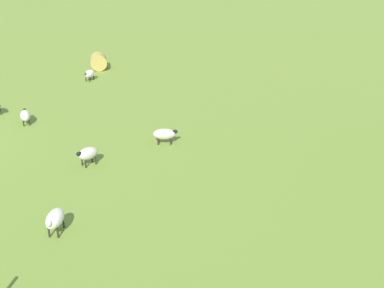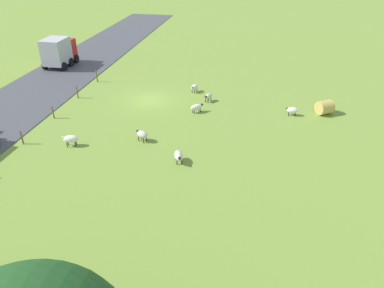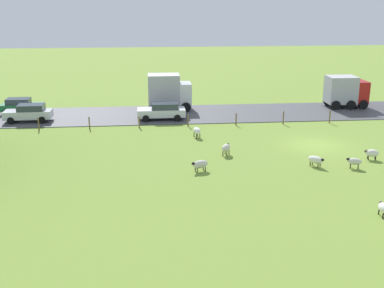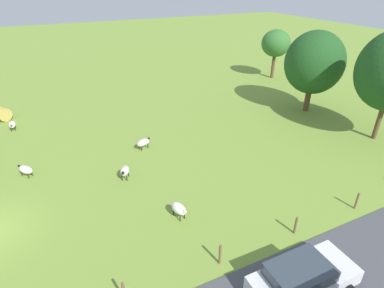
{
  "view_description": "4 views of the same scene",
  "coord_description": "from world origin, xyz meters",
  "px_view_note": "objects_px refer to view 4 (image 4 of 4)",
  "views": [
    {
      "loc": [
        14.34,
        18.41,
        9.76
      ],
      "look_at": [
        -2.85,
        12.12,
        1.3
      ],
      "focal_mm": 44.14,
      "sensor_mm": 36.0,
      "label": 1
    },
    {
      "loc": [
        -9.97,
        30.0,
        13.47
      ],
      "look_at": [
        -5.99,
        9.63,
        1.39
      ],
      "focal_mm": 33.81,
      "sensor_mm": 36.0,
      "label": 2
    },
    {
      "loc": [
        -35.53,
        13.25,
        11.28
      ],
      "look_at": [
        -4.68,
        10.38,
        1.82
      ],
      "focal_mm": 45.12,
      "sensor_mm": 36.0,
      "label": 3
    },
    {
      "loc": [
        15.18,
        4.23,
        11.71
      ],
      "look_at": [
        -1.81,
        12.37,
        1.41
      ],
      "focal_mm": 29.19,
      "sensor_mm": 36.0,
      "label": 4
    }
  ],
  "objects_px": {
    "tree_2": "(314,63)",
    "sheep_0": "(179,209)",
    "sheep_4": "(143,142)",
    "tree_1": "(276,43)",
    "sheep_1": "(125,171)",
    "sheep_6": "(25,170)",
    "hay_bale_0": "(2,114)",
    "sheep_5": "(12,125)",
    "car_3": "(302,278)"
  },
  "relations": [
    {
      "from": "hay_bale_0",
      "to": "car_3",
      "type": "xyz_separation_m",
      "value": [
        25.2,
        11.94,
        0.29
      ]
    },
    {
      "from": "sheep_0",
      "to": "sheep_4",
      "type": "relative_size",
      "value": 0.97
    },
    {
      "from": "sheep_4",
      "to": "sheep_5",
      "type": "relative_size",
      "value": 1.17
    },
    {
      "from": "sheep_4",
      "to": "car_3",
      "type": "height_order",
      "value": "car_3"
    },
    {
      "from": "sheep_0",
      "to": "car_3",
      "type": "xyz_separation_m",
      "value": [
        6.4,
        2.68,
        0.31
      ]
    },
    {
      "from": "sheep_1",
      "to": "car_3",
      "type": "relative_size",
      "value": 0.24
    },
    {
      "from": "sheep_4",
      "to": "hay_bale_0",
      "type": "distance_m",
      "value": 14.5
    },
    {
      "from": "sheep_5",
      "to": "tree_1",
      "type": "xyz_separation_m",
      "value": [
        -2.77,
        29.56,
        3.76
      ]
    },
    {
      "from": "sheep_1",
      "to": "hay_bale_0",
      "type": "xyz_separation_m",
      "value": [
        -13.91,
        -7.58,
        0.03
      ]
    },
    {
      "from": "hay_bale_0",
      "to": "car_3",
      "type": "bearing_deg",
      "value": 25.36
    },
    {
      "from": "sheep_6",
      "to": "hay_bale_0",
      "type": "relative_size",
      "value": 0.96
    },
    {
      "from": "hay_bale_0",
      "to": "sheep_4",
      "type": "bearing_deg",
      "value": 42.99
    },
    {
      "from": "sheep_4",
      "to": "sheep_6",
      "type": "relative_size",
      "value": 1.06
    },
    {
      "from": "sheep_5",
      "to": "sheep_6",
      "type": "bearing_deg",
      "value": 6.68
    },
    {
      "from": "sheep_6",
      "to": "hay_bale_0",
      "type": "height_order",
      "value": "hay_bale_0"
    },
    {
      "from": "tree_1",
      "to": "car_3",
      "type": "relative_size",
      "value": 1.3
    },
    {
      "from": "sheep_1",
      "to": "sheep_6",
      "type": "bearing_deg",
      "value": -118.07
    },
    {
      "from": "sheep_5",
      "to": "car_3",
      "type": "bearing_deg",
      "value": 26.27
    },
    {
      "from": "sheep_0",
      "to": "tree_2",
      "type": "xyz_separation_m",
      "value": [
        -8.63,
        17.21,
        4.05
      ]
    },
    {
      "from": "hay_bale_0",
      "to": "car_3",
      "type": "height_order",
      "value": "car_3"
    },
    {
      "from": "sheep_4",
      "to": "sheep_1",
      "type": "bearing_deg",
      "value": -34.85
    },
    {
      "from": "sheep_5",
      "to": "tree_2",
      "type": "xyz_separation_m",
      "value": [
        7.43,
        25.62,
        4.14
      ]
    },
    {
      "from": "sheep_0",
      "to": "tree_1",
      "type": "height_order",
      "value": "tree_1"
    },
    {
      "from": "hay_bale_0",
      "to": "tree_2",
      "type": "distance_m",
      "value": 28.65
    },
    {
      "from": "sheep_6",
      "to": "tree_1",
      "type": "height_order",
      "value": "tree_1"
    },
    {
      "from": "sheep_1",
      "to": "sheep_6",
      "type": "xyz_separation_m",
      "value": [
        -3.08,
        -5.78,
        -0.08
      ]
    },
    {
      "from": "sheep_5",
      "to": "tree_2",
      "type": "relative_size",
      "value": 0.14
    },
    {
      "from": "sheep_5",
      "to": "sheep_1",
      "type": "bearing_deg",
      "value": 31.04
    },
    {
      "from": "sheep_4",
      "to": "car_3",
      "type": "xyz_separation_m",
      "value": [
        14.59,
        2.06,
        0.38
      ]
    },
    {
      "from": "sheep_6",
      "to": "tree_1",
      "type": "xyz_separation_m",
      "value": [
        -10.87,
        28.62,
        3.76
      ]
    },
    {
      "from": "sheep_4",
      "to": "car_3",
      "type": "relative_size",
      "value": 0.28
    },
    {
      "from": "tree_1",
      "to": "car_3",
      "type": "xyz_separation_m",
      "value": [
        25.23,
        -18.48,
        -3.36
      ]
    },
    {
      "from": "sheep_6",
      "to": "hay_bale_0",
      "type": "bearing_deg",
      "value": -170.54
    },
    {
      "from": "sheep_4",
      "to": "tree_1",
      "type": "bearing_deg",
      "value": 117.4
    },
    {
      "from": "sheep_0",
      "to": "tree_2",
      "type": "relative_size",
      "value": 0.16
    },
    {
      "from": "sheep_0",
      "to": "tree_2",
      "type": "distance_m",
      "value": 19.68
    },
    {
      "from": "hay_bale_0",
      "to": "sheep_1",
      "type": "bearing_deg",
      "value": 28.59
    },
    {
      "from": "sheep_0",
      "to": "sheep_4",
      "type": "bearing_deg",
      "value": 175.64
    },
    {
      "from": "sheep_4",
      "to": "sheep_5",
      "type": "height_order",
      "value": "sheep_4"
    },
    {
      "from": "tree_1",
      "to": "sheep_1",
      "type": "bearing_deg",
      "value": -58.58
    },
    {
      "from": "sheep_5",
      "to": "tree_1",
      "type": "distance_m",
      "value": 29.93
    },
    {
      "from": "tree_2",
      "to": "sheep_0",
      "type": "bearing_deg",
      "value": -63.37
    },
    {
      "from": "sheep_5",
      "to": "sheep_0",
      "type": "bearing_deg",
      "value": 27.63
    },
    {
      "from": "tree_2",
      "to": "car_3",
      "type": "bearing_deg",
      "value": -44.04
    },
    {
      "from": "sheep_6",
      "to": "sheep_1",
      "type": "bearing_deg",
      "value": 61.93
    },
    {
      "from": "car_3",
      "to": "sheep_0",
      "type": "bearing_deg",
      "value": -157.26
    },
    {
      "from": "sheep_4",
      "to": "sheep_6",
      "type": "xyz_separation_m",
      "value": [
        0.23,
        -8.08,
        -0.02
      ]
    },
    {
      "from": "sheep_0",
      "to": "hay_bale_0",
      "type": "distance_m",
      "value": 20.96
    },
    {
      "from": "sheep_0",
      "to": "sheep_6",
      "type": "distance_m",
      "value": 10.91
    },
    {
      "from": "sheep_6",
      "to": "hay_bale_0",
      "type": "xyz_separation_m",
      "value": [
        -10.83,
        -1.8,
        0.11
      ]
    }
  ]
}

